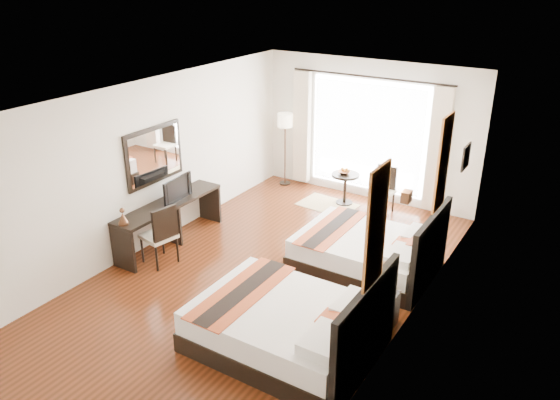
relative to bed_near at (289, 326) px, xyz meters
The scene contains 29 objects.
floor 1.78m from the bed_near, 133.46° to the left, with size 4.50×7.50×0.01m, color #3B1B0A.
ceiling 3.02m from the bed_near, 133.46° to the left, with size 4.50×7.50×0.02m, color white.
wall_headboard 1.96m from the bed_near, 50.51° to the left, with size 0.01×7.50×2.80m, color silver.
wall_desk 3.83m from the bed_near, 159.81° to the left, with size 0.01×7.50×2.80m, color silver.
wall_window 5.27m from the bed_near, 103.47° to the left, with size 4.50×0.01×2.80m, color silver.
wall_entry 2.96m from the bed_near, 115.86° to the right, with size 4.50×0.01×2.80m, color silver.
window_glass 5.23m from the bed_near, 103.51° to the left, with size 2.40×0.02×2.20m, color white.
sheer_curtain 5.17m from the bed_near, 103.67° to the left, with size 2.30×0.02×2.10m, color white.
drape_left 5.65m from the bed_near, 118.43° to the left, with size 0.35×0.14×2.35m, color beige.
drape_right 5.00m from the bed_near, 87.09° to the left, with size 0.35×0.14×2.35m, color beige.
art_panel_near 1.93m from the bed_near, ahead, with size 0.03×0.50×1.35m, color maroon.
art_panel_far 3.02m from the bed_near, 66.12° to the left, with size 0.03×0.50×1.35m, color maroon.
wall_sconce 2.13m from the bed_near, 45.66° to the left, with size 0.10×0.14×0.14m, color #482A19.
mirror_frame 3.87m from the bed_near, 158.58° to the left, with size 0.04×1.25×0.95m, color black.
mirror_glass 3.85m from the bed_near, 158.43° to the left, with size 0.01×1.12×0.82m, color white.
bed_near is the anchor object (origin of this frame).
bed_far 2.33m from the bed_near, 88.48° to the left, with size 2.08×1.62×1.17m.
nightstand 1.28m from the bed_near, 52.59° to the left, with size 0.40×0.49×0.47m, color black.
table_lamp 1.43m from the bed_near, 53.70° to the left, with size 0.24×0.24×0.38m.
vase 1.13m from the bed_near, 47.56° to the left, with size 0.11×0.11×0.12m, color black.
console_desk 3.46m from the bed_near, 157.19° to the left, with size 0.50×2.20×0.76m, color black.
television 3.56m from the bed_near, 154.84° to the left, with size 0.72×0.10×0.42m, color black.
bronze_figurine 3.26m from the bed_near, behind, with size 0.16×0.16×0.24m, color #482A19, non-canonical shape.
desk_chair 2.94m from the bed_near, 165.63° to the left, with size 0.56×0.56×1.02m.
floor_lamp 5.66m from the bed_near, 122.06° to the left, with size 0.32×0.32×1.58m.
side_table 4.65m from the bed_near, 107.28° to the left, with size 0.55×0.55×0.64m, color black.
fruit_bowl 4.65m from the bed_near, 107.63° to the left, with size 0.24×0.24×0.06m, color #4A271A.
window_chair 4.49m from the bed_near, 97.67° to the left, with size 0.44×0.44×0.90m.
jute_rug 4.51m from the bed_near, 111.26° to the left, with size 1.10×0.75×0.01m, color tan.
Camera 1 is at (4.05, -6.06, 4.44)m, focal length 35.00 mm.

